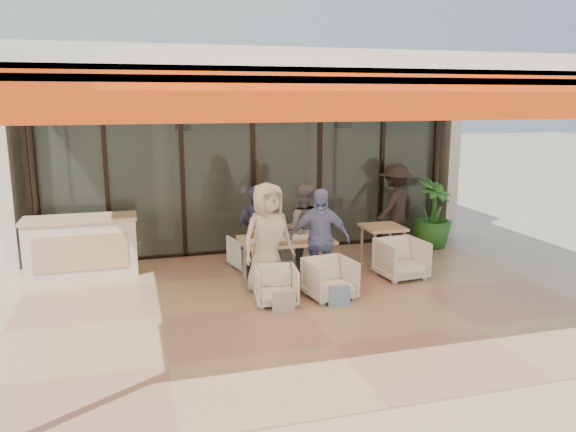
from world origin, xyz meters
name	(u,v)px	position (x,y,z in m)	size (l,w,h in m)	color
ground	(298,304)	(0.00, 0.00, 0.00)	(70.00, 70.00, 0.00)	#C6B293
terrace_floor	(298,304)	(0.00, 0.00, 0.01)	(8.00, 6.00, 0.01)	tan
terrace_structure	(305,78)	(0.00, -0.26, 3.25)	(8.00, 6.00, 3.40)	silver
glass_storefront	(253,172)	(0.00, 3.00, 1.60)	(8.08, 0.10, 3.20)	#9EADA3
interior_block	(231,132)	(0.01, 5.31, 2.23)	(9.05, 3.62, 3.52)	silver
host_counter	(82,246)	(-3.15, 2.30, 0.53)	(1.85, 0.65, 1.04)	silver
dining_table	(286,242)	(0.10, 1.05, 0.69)	(1.50, 0.90, 0.93)	#CFB67E
chair_far_left	(249,250)	(-0.31, 1.99, 0.32)	(0.63, 0.59, 0.65)	white
chair_far_right	(294,247)	(0.53, 1.99, 0.32)	(0.63, 0.59, 0.65)	white
chair_near_left	(276,284)	(-0.31, 0.09, 0.31)	(0.61, 0.57, 0.63)	white
chair_near_right	(330,277)	(0.53, 0.09, 0.35)	(0.67, 0.63, 0.69)	white
diner_navy	(255,232)	(-0.31, 1.49, 0.78)	(0.57, 0.37, 1.56)	#1A2039
diner_grey	(302,229)	(0.53, 1.49, 0.78)	(0.76, 0.59, 1.56)	slate
diner_cream	(268,239)	(-0.31, 0.59, 0.87)	(0.85, 0.56, 1.75)	beige
diner_periwinkle	(319,239)	(0.53, 0.59, 0.81)	(0.95, 0.40, 1.63)	#7C89CF
tote_bag_cream	(283,302)	(-0.31, -0.31, 0.17)	(0.30, 0.10, 0.34)	silver
tote_bag_blue	(339,297)	(0.53, -0.31, 0.17)	(0.30, 0.10, 0.34)	#99BFD8
side_table	(383,232)	(2.03, 1.45, 0.64)	(0.70, 0.70, 0.74)	#CFB67E
side_chair	(402,257)	(2.03, 0.70, 0.37)	(0.72, 0.68, 0.75)	white
standing_woman	(395,207)	(2.78, 2.48, 0.87)	(1.12, 0.64, 1.73)	black
potted_palm	(433,214)	(3.56, 2.34, 0.70)	(0.79, 0.79, 1.41)	#1E5919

